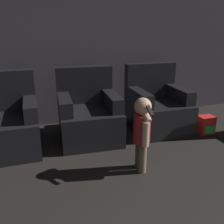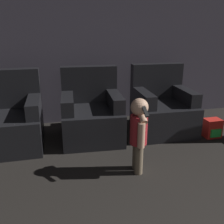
{
  "view_description": "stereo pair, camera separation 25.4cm",
  "coord_description": "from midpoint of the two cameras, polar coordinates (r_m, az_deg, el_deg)",
  "views": [
    {
      "loc": [
        -0.97,
        0.51,
        1.53
      ],
      "look_at": [
        -0.03,
        3.22,
        0.55
      ],
      "focal_mm": 40.0,
      "sensor_mm": 36.0,
      "label": 1
    },
    {
      "loc": [
        -0.72,
        0.44,
        1.53
      ],
      "look_at": [
        -0.03,
        3.22,
        0.55
      ],
      "focal_mm": 40.0,
      "sensor_mm": 36.0,
      "label": 2
    }
  ],
  "objects": [
    {
      "name": "person_toddler",
      "position": [
        2.67,
        8.89,
        -4.14
      ],
      "size": [
        0.18,
        0.33,
        0.84
      ],
      "rotation": [
        0.0,
        0.0,
        -1.68
      ],
      "color": "brown",
      "rests_on": "ground_plane"
    },
    {
      "name": "armchair_left",
      "position": [
        3.53,
        -20.38,
        -2.04
      ],
      "size": [
        0.83,
        0.87,
        0.99
      ],
      "rotation": [
        0.0,
        0.0,
        -0.01
      ],
      "color": "black",
      "rests_on": "ground_plane"
    },
    {
      "name": "armchair_middle",
      "position": [
        3.56,
        -2.66,
        -0.63
      ],
      "size": [
        0.88,
        0.92,
        0.99
      ],
      "rotation": [
        0.0,
        0.0,
        -0.08
      ],
      "color": "black",
      "rests_on": "ground_plane"
    },
    {
      "name": "toy_backpack",
      "position": [
        3.94,
        23.68,
        -3.46
      ],
      "size": [
        0.23,
        0.2,
        0.27
      ],
      "color": "red",
      "rests_on": "ground_plane"
    },
    {
      "name": "wall_back",
      "position": [
        4.12,
        -2.21,
        15.74
      ],
      "size": [
        8.4,
        0.05,
        2.6
      ],
      "color": "#3D3842",
      "rests_on": "ground_plane"
    },
    {
      "name": "armchair_right",
      "position": [
        3.91,
        13.2,
        0.68
      ],
      "size": [
        0.85,
        0.89,
        0.99
      ],
      "rotation": [
        0.0,
        0.0,
        -0.04
      ],
      "color": "black",
      "rests_on": "ground_plane"
    }
  ]
}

